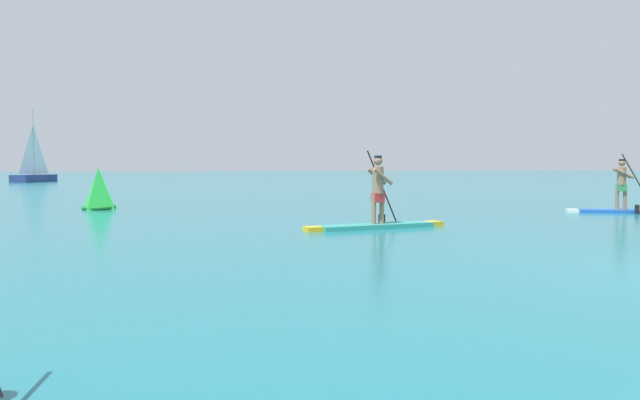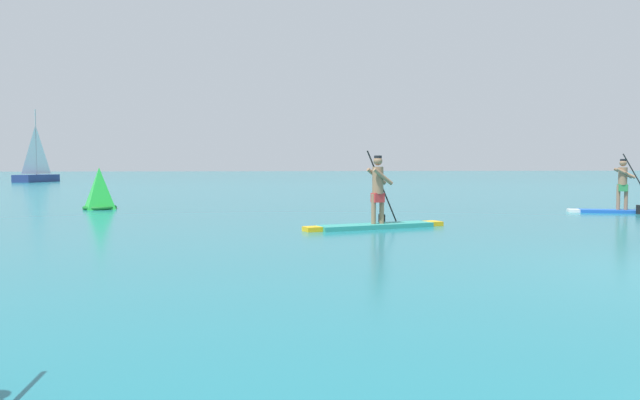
# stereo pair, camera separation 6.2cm
# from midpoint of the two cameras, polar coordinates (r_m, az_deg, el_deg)

# --- Properties ---
(paddleboarder_mid_center) EXTENTS (3.59, 1.12, 1.86)m
(paddleboarder_mid_center) POSITION_cam_midpoint_polar(r_m,az_deg,el_deg) (13.81, 5.65, -1.31)
(paddleboarder_mid_center) COLOR teal
(paddleboarder_mid_center) RESTS_ON ground
(paddleboarder_far_right) EXTENTS (3.31, 1.92, 1.90)m
(paddleboarder_far_right) POSITION_cam_midpoint_polar(r_m,az_deg,el_deg) (20.74, 27.66, -0.15)
(paddleboarder_far_right) COLOR blue
(paddleboarder_far_right) RESTS_ON ground
(race_marker_buoy) EXTENTS (1.23, 1.23, 1.43)m
(race_marker_buoy) POSITION_cam_midpoint_polar(r_m,az_deg,el_deg) (21.34, -20.55, 0.87)
(race_marker_buoy) COLOR green
(race_marker_buoy) RESTS_ON ground
(sailboat_left_horizon) EXTENTS (3.40, 6.02, 7.11)m
(sailboat_left_horizon) POSITION_cam_midpoint_polar(r_m,az_deg,el_deg) (64.16, -25.78, 2.27)
(sailboat_left_horizon) COLOR navy
(sailboat_left_horizon) RESTS_ON ground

